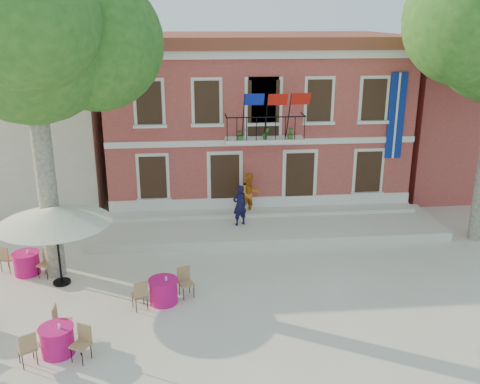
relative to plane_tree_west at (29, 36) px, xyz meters
name	(u,v)px	position (x,y,z in m)	size (l,w,h in m)	color
ground	(225,284)	(5.62, -1.21, -7.74)	(90.00, 90.00, 0.00)	beige
main_building	(252,114)	(7.62, 8.78, -3.95)	(13.50, 9.59, 7.50)	#C24648
neighbor_west	(15,126)	(-3.88, 9.79, -4.52)	(9.40, 9.40, 6.40)	beige
neighbor_east	(477,117)	(19.62, 9.79, -4.52)	(9.40, 9.40, 6.40)	#C24648
terrace	(267,227)	(7.62, 3.19, -7.59)	(14.00, 3.40, 0.30)	silver
plane_tree_west	(29,36)	(0.00, 0.00, 0.00)	(5.33, 5.33, 10.47)	#A59E84
patio_umbrella	(54,216)	(0.31, -0.68, -5.37)	(3.54, 3.54, 2.63)	black
pedestrian_navy	(240,205)	(6.49, 3.16, -6.60)	(0.61, 0.40, 1.66)	black
pedestrian_orange	(250,194)	(7.03, 4.26, -6.53)	(0.88, 0.68, 1.80)	orange
cafe_table_1	(57,339)	(1.07, -4.58, -7.31)	(1.87, 1.64, 0.95)	#D9147A
cafe_table_3	(26,262)	(-1.00, 0.13, -7.31)	(1.93, 1.14, 0.95)	#D9147A
cafe_table_4	(163,290)	(3.68, -2.23, -7.31)	(1.93, 1.14, 0.95)	#D9147A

